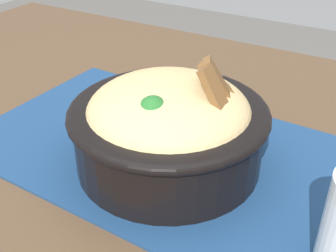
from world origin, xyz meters
TOP-DOWN VIEW (x-y plane):
  - table at (0.00, 0.00)m, footprint 1.17×0.85m
  - placemat at (-0.04, -0.02)m, footprint 0.45×0.30m
  - bowl at (-0.07, 0.00)m, footprint 0.22×0.22m
  - fork at (0.05, -0.04)m, footprint 0.03×0.13m

SIDE VIEW (x-z plane):
  - table at x=0.00m, z-range 0.30..1.07m
  - placemat at x=-0.04m, z-range 0.77..0.77m
  - fork at x=0.05m, z-range 0.77..0.77m
  - bowl at x=-0.07m, z-range 0.76..0.89m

